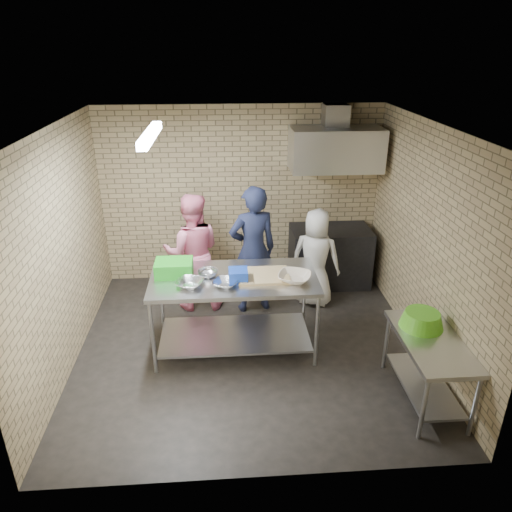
{
  "coord_description": "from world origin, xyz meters",
  "views": [
    {
      "loc": [
        -0.28,
        -5.06,
        3.54
      ],
      "look_at": [
        0.1,
        0.2,
        1.15
      ],
      "focal_mm": 33.78,
      "sensor_mm": 36.0,
      "label": 1
    }
  ],
  "objects_px": {
    "green_crate": "(174,268)",
    "bottle_green": "(363,152)",
    "woman_pink": "(192,252)",
    "woman_white": "(316,258)",
    "side_counter": "(427,369)",
    "bottle_red": "(336,151)",
    "stove": "(329,256)",
    "prep_table": "(234,313)",
    "green_basin": "(422,319)",
    "man_navy": "(253,250)",
    "blue_tub": "(238,275)"
  },
  "relations": [
    {
      "from": "side_counter",
      "to": "stove",
      "type": "relative_size",
      "value": 1.0
    },
    {
      "from": "stove",
      "to": "green_basin",
      "type": "bearing_deg",
      "value": -80.24
    },
    {
      "from": "prep_table",
      "to": "stove",
      "type": "relative_size",
      "value": 1.64
    },
    {
      "from": "stove",
      "to": "woman_white",
      "type": "distance_m",
      "value": 0.75
    },
    {
      "from": "green_basin",
      "to": "side_counter",
      "type": "bearing_deg",
      "value": -85.43
    },
    {
      "from": "green_crate",
      "to": "woman_pink",
      "type": "xyz_separation_m",
      "value": [
        0.16,
        0.96,
        -0.23
      ]
    },
    {
      "from": "green_crate",
      "to": "woman_pink",
      "type": "height_order",
      "value": "woman_pink"
    },
    {
      "from": "side_counter",
      "to": "stove",
      "type": "distance_m",
      "value": 2.79
    },
    {
      "from": "green_crate",
      "to": "bottle_green",
      "type": "relative_size",
      "value": 2.91
    },
    {
      "from": "blue_tub",
      "to": "bottle_red",
      "type": "relative_size",
      "value": 1.21
    },
    {
      "from": "green_basin",
      "to": "man_navy",
      "type": "xyz_separation_m",
      "value": [
        -1.67,
        1.78,
        0.07
      ]
    },
    {
      "from": "woman_pink",
      "to": "side_counter",
      "type": "bearing_deg",
      "value": 138.26
    },
    {
      "from": "side_counter",
      "to": "blue_tub",
      "type": "xyz_separation_m",
      "value": [
        -1.93,
        0.99,
        0.68
      ]
    },
    {
      "from": "prep_table",
      "to": "green_basin",
      "type": "height_order",
      "value": "prep_table"
    },
    {
      "from": "side_counter",
      "to": "green_basin",
      "type": "bearing_deg",
      "value": 94.57
    },
    {
      "from": "blue_tub",
      "to": "bottle_red",
      "type": "distance_m",
      "value": 2.7
    },
    {
      "from": "blue_tub",
      "to": "man_navy",
      "type": "relative_size",
      "value": 0.12
    },
    {
      "from": "green_crate",
      "to": "green_basin",
      "type": "distance_m",
      "value": 2.84
    },
    {
      "from": "stove",
      "to": "blue_tub",
      "type": "height_order",
      "value": "blue_tub"
    },
    {
      "from": "prep_table",
      "to": "woman_white",
      "type": "bearing_deg",
      "value": 41.55
    },
    {
      "from": "green_basin",
      "to": "bottle_red",
      "type": "height_order",
      "value": "bottle_red"
    },
    {
      "from": "stove",
      "to": "woman_pink",
      "type": "xyz_separation_m",
      "value": [
        -2.07,
        -0.58,
        0.39
      ]
    },
    {
      "from": "bottle_red",
      "to": "woman_pink",
      "type": "height_order",
      "value": "bottle_red"
    },
    {
      "from": "prep_table",
      "to": "stove",
      "type": "distance_m",
      "value": 2.26
    },
    {
      "from": "woman_pink",
      "to": "man_navy",
      "type": "bearing_deg",
      "value": 169.27
    },
    {
      "from": "green_crate",
      "to": "bottle_green",
      "type": "distance_m",
      "value": 3.35
    },
    {
      "from": "woman_pink",
      "to": "prep_table",
      "type": "bearing_deg",
      "value": 115.64
    },
    {
      "from": "side_counter",
      "to": "bottle_green",
      "type": "height_order",
      "value": "bottle_green"
    },
    {
      "from": "prep_table",
      "to": "stove",
      "type": "bearing_deg",
      "value": 47.34
    },
    {
      "from": "side_counter",
      "to": "bottle_red",
      "type": "bearing_deg",
      "value": 97.62
    },
    {
      "from": "green_crate",
      "to": "woman_pink",
      "type": "distance_m",
      "value": 1.0
    },
    {
      "from": "green_basin",
      "to": "man_navy",
      "type": "relative_size",
      "value": 0.25
    },
    {
      "from": "stove",
      "to": "bottle_green",
      "type": "bearing_deg",
      "value": 28.07
    },
    {
      "from": "stove",
      "to": "woman_pink",
      "type": "relative_size",
      "value": 0.72
    },
    {
      "from": "stove",
      "to": "bottle_red",
      "type": "height_order",
      "value": "bottle_red"
    },
    {
      "from": "green_crate",
      "to": "man_navy",
      "type": "relative_size",
      "value": 0.24
    },
    {
      "from": "blue_tub",
      "to": "woman_white",
      "type": "xyz_separation_m",
      "value": [
        1.13,
        1.15,
        -0.34
      ]
    },
    {
      "from": "stove",
      "to": "woman_pink",
      "type": "distance_m",
      "value": 2.18
    },
    {
      "from": "side_counter",
      "to": "green_crate",
      "type": "height_order",
      "value": "green_crate"
    },
    {
      "from": "stove",
      "to": "bottle_red",
      "type": "xyz_separation_m",
      "value": [
        0.05,
        0.24,
        1.58
      ]
    },
    {
      "from": "woman_white",
      "to": "bottle_green",
      "type": "bearing_deg",
      "value": -110.87
    },
    {
      "from": "stove",
      "to": "side_counter",
      "type": "bearing_deg",
      "value": -80.71
    },
    {
      "from": "side_counter",
      "to": "bottle_green",
      "type": "distance_m",
      "value": 3.41
    },
    {
      "from": "woman_pink",
      "to": "woman_white",
      "type": "height_order",
      "value": "woman_pink"
    },
    {
      "from": "prep_table",
      "to": "bottle_green",
      "type": "relative_size",
      "value": 13.08
    },
    {
      "from": "side_counter",
      "to": "green_crate",
      "type": "bearing_deg",
      "value": 155.65
    },
    {
      "from": "stove",
      "to": "man_navy",
      "type": "height_order",
      "value": "man_navy"
    },
    {
      "from": "side_counter",
      "to": "blue_tub",
      "type": "height_order",
      "value": "blue_tub"
    },
    {
      "from": "prep_table",
      "to": "bottle_green",
      "type": "xyz_separation_m",
      "value": [
        1.98,
        1.9,
        1.52
      ]
    },
    {
      "from": "green_crate",
      "to": "woman_white",
      "type": "xyz_separation_m",
      "value": [
        1.88,
        0.93,
        -0.36
      ]
    }
  ]
}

